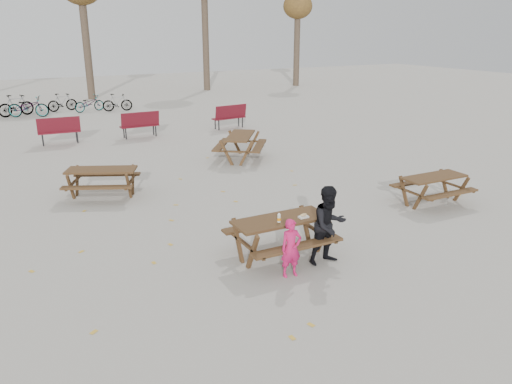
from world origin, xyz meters
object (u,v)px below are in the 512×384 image
child (291,248)px  picnic_table_east (433,190)px  soda_bottle (279,218)px  picnic_table_north (103,183)px  main_picnic_table (281,228)px  adult (329,225)px  food_tray (303,217)px  picnic_table_far (240,147)px

child → picnic_table_east: 5.32m
soda_bottle → picnic_table_north: bearing=111.6°
main_picnic_table → adult: 0.90m
food_tray → picnic_table_north: 5.96m
picnic_table_east → food_tray: bearing=-166.4°
picnic_table_north → food_tray: bearing=-39.4°
main_picnic_table → food_tray: size_ratio=10.00×
picnic_table_north → child: bearing=-46.8°
food_tray → child: child is taller
picnic_table_north → picnic_table_far: (4.80, 1.83, 0.04)m
adult → picnic_table_east: size_ratio=0.90×
picnic_table_north → main_picnic_table: bearing=-42.2°
picnic_table_east → adult: bearing=-160.0°
picnic_table_east → picnic_table_north: size_ratio=0.95×
main_picnic_table → adult: (0.65, -0.61, 0.15)m
food_tray → soda_bottle: (-0.51, 0.03, 0.05)m
main_picnic_table → picnic_table_east: bearing=10.3°
picnic_table_east → soda_bottle: bearing=-168.0°
main_picnic_table → picnic_table_far: picnic_table_far is taller
soda_bottle → picnic_table_east: size_ratio=0.10×
adult → soda_bottle: bearing=146.2°
food_tray → soda_bottle: size_ratio=1.06×
picnic_table_far → main_picnic_table: bearing=-164.8°
soda_bottle → picnic_table_north: soda_bottle is taller
adult → picnic_table_far: 7.86m
adult → picnic_table_east: (4.19, 1.49, -0.38)m
picnic_table_far → adult: bearing=-158.9°
main_picnic_table → picnic_table_north: main_picnic_table is taller
picnic_table_east → picnic_table_far: size_ratio=0.86×
food_tray → picnic_table_far: picnic_table_far is taller
child → picnic_table_east: bearing=23.4°
adult → picnic_table_north: 6.47m
child → adult: (0.88, 0.13, 0.21)m
picnic_table_east → picnic_table_far: (-2.27, 6.13, 0.05)m
soda_bottle → picnic_table_far: size_ratio=0.09×
main_picnic_table → child: size_ratio=1.72×
soda_bottle → picnic_table_north: (-2.11, 5.31, -0.48)m
food_tray → adult: 0.52m
adult → picnic_table_north: size_ratio=0.86×
child → picnic_table_north: child is taller
food_tray → picnic_table_far: 7.51m
child → picnic_table_far: child is taller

